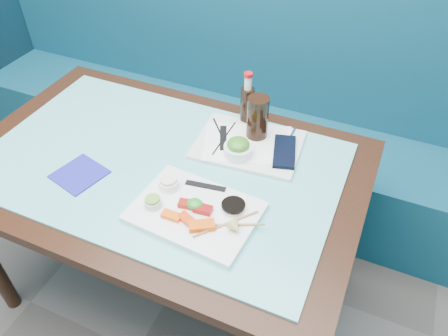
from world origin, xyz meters
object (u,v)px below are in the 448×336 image
at_px(blue_napkin, 79,174).
at_px(booth_bench, 246,122).
at_px(cola_bottle_body, 247,106).
at_px(seaweed_bowl, 238,150).
at_px(sashimi_plate, 195,212).
at_px(cola_glass, 258,117).
at_px(dining_table, 162,182).
at_px(serving_tray, 248,145).

bearing_deg(blue_napkin, booth_bench, 77.87).
bearing_deg(cola_bottle_body, blue_napkin, -128.46).
distance_m(seaweed_bowl, blue_napkin, 0.54).
height_order(sashimi_plate, cola_bottle_body, cola_bottle_body).
xyz_separation_m(seaweed_bowl, cola_glass, (0.02, 0.13, 0.06)).
distance_m(cola_glass, blue_napkin, 0.64).
distance_m(booth_bench, cola_glass, 0.79).
xyz_separation_m(seaweed_bowl, blue_napkin, (-0.45, -0.30, -0.03)).
bearing_deg(cola_glass, dining_table, -134.44).
xyz_separation_m(dining_table, serving_tray, (0.25, 0.21, 0.10)).
relative_size(sashimi_plate, seaweed_bowl, 3.75).
bearing_deg(dining_table, seaweed_bowl, 29.24).
xyz_separation_m(booth_bench, seaweed_bowl, (0.24, -0.71, 0.42)).
bearing_deg(seaweed_bowl, dining_table, -150.76).
bearing_deg(sashimi_plate, serving_tray, 89.92).
bearing_deg(dining_table, blue_napkin, -142.95).
xyz_separation_m(serving_tray, cola_glass, (0.01, 0.05, 0.09)).
height_order(sashimi_plate, serving_tray, sashimi_plate).
height_order(seaweed_bowl, cola_bottle_body, cola_bottle_body).
relative_size(sashimi_plate, serving_tray, 1.00).
bearing_deg(cola_bottle_body, cola_glass, -48.55).
bearing_deg(cola_glass, sashimi_plate, -95.15).
distance_m(booth_bench, seaweed_bowl, 0.85).
xyz_separation_m(serving_tray, cola_bottle_body, (-0.06, 0.14, 0.07)).
height_order(booth_bench, cola_glass, booth_bench).
relative_size(sashimi_plate, cola_glass, 2.33).
xyz_separation_m(dining_table, blue_napkin, (-0.22, -0.16, 0.09)).
bearing_deg(sashimi_plate, booth_bench, 106.67).
xyz_separation_m(sashimi_plate, serving_tray, (0.03, 0.37, -0.00)).
relative_size(booth_bench, dining_table, 2.14).
xyz_separation_m(sashimi_plate, cola_bottle_body, (-0.03, 0.51, 0.06)).
height_order(seaweed_bowl, cola_glass, cola_glass).
distance_m(dining_table, cola_glass, 0.41).
height_order(dining_table, sashimi_plate, sashimi_plate).
bearing_deg(cola_glass, serving_tray, -100.30).
bearing_deg(serving_tray, booth_bench, 106.52).
distance_m(serving_tray, seaweed_bowl, 0.08).
relative_size(booth_bench, serving_tray, 8.05).
bearing_deg(sashimi_plate, seaweed_bowl, 90.74).
height_order(booth_bench, blue_napkin, booth_bench).
height_order(dining_table, serving_tray, serving_tray).
height_order(cola_bottle_body, blue_napkin, cola_bottle_body).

